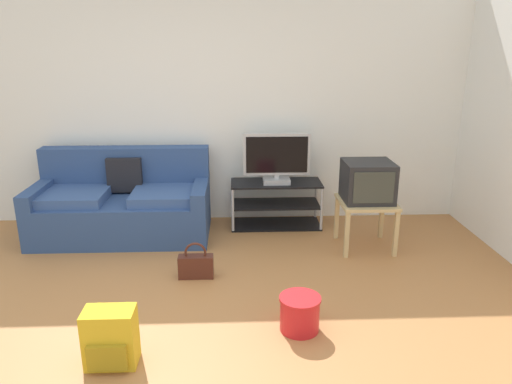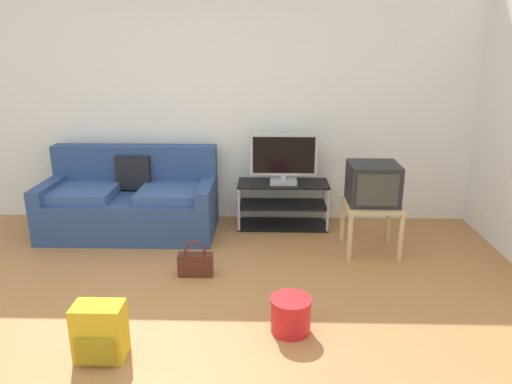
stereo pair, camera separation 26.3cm
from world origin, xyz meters
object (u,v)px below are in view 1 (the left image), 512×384
(backpack, at_px, (111,338))
(tv_stand, at_px, (276,204))
(crt_tv, at_px, (368,181))
(cleaning_bucket, at_px, (300,312))
(couch, at_px, (123,205))
(side_table, at_px, (366,208))
(handbag, at_px, (196,265))
(flat_tv, at_px, (277,159))

(backpack, bearing_deg, tv_stand, 50.38)
(crt_tv, relative_size, cleaning_bucket, 1.57)
(couch, height_order, side_table, couch)
(side_table, distance_m, crt_tv, 0.27)
(side_table, relative_size, backpack, 1.40)
(crt_tv, distance_m, backpack, 2.74)
(tv_stand, bearing_deg, side_table, -37.35)
(crt_tv, xyz_separation_m, cleaning_bucket, (-0.82, -1.43, -0.53))
(couch, height_order, crt_tv, couch)
(couch, xyz_separation_m, cleaning_bucket, (1.61, -1.85, -0.19))
(couch, xyz_separation_m, handbag, (0.83, -1.02, -0.21))
(tv_stand, bearing_deg, backpack, -117.30)
(cleaning_bucket, bearing_deg, backpack, -165.09)
(backpack, relative_size, handbag, 1.16)
(handbag, bearing_deg, backpack, -110.73)
(crt_tv, height_order, backpack, crt_tv)
(tv_stand, height_order, flat_tv, flat_tv)
(tv_stand, xyz_separation_m, cleaning_bucket, (0.00, -2.04, -0.11))
(flat_tv, relative_size, backpack, 1.90)
(tv_stand, xyz_separation_m, handbag, (-0.78, -1.21, -0.13))
(couch, distance_m, backpack, 2.22)
(couch, distance_m, side_table, 2.48)
(couch, height_order, cleaning_bucket, couch)
(couch, bearing_deg, flat_tv, 5.89)
(backpack, bearing_deg, flat_tv, 50.16)
(flat_tv, xyz_separation_m, crt_tv, (0.82, -0.59, -0.09))
(side_table, bearing_deg, couch, 169.75)
(handbag, bearing_deg, crt_tv, 20.45)
(backpack, bearing_deg, handbag, 56.95)
(tv_stand, relative_size, flat_tv, 1.37)
(couch, relative_size, crt_tv, 3.85)
(couch, distance_m, flat_tv, 1.68)
(couch, height_order, handbag, couch)
(flat_tv, distance_m, handbag, 1.57)
(side_table, distance_m, cleaning_bucket, 1.65)
(crt_tv, height_order, cleaning_bucket, crt_tv)
(side_table, relative_size, cleaning_bucket, 1.79)
(tv_stand, height_order, cleaning_bucket, tv_stand)
(side_table, xyz_separation_m, backpack, (-2.05, -1.73, -0.22))
(backpack, bearing_deg, cleaning_bucket, 2.59)
(tv_stand, distance_m, side_table, 1.05)
(couch, distance_m, tv_stand, 1.62)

